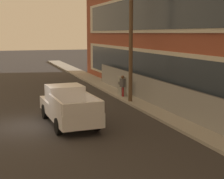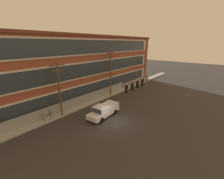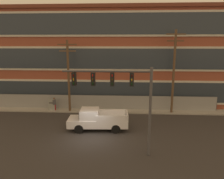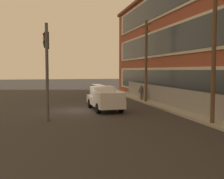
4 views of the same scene
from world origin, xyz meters
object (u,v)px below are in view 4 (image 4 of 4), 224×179
(utility_pole_midblock, at_px, (214,41))
(utility_pole_near_corner, at_px, (146,58))
(electrical_cabinet, at_px, (141,94))
(pedestrian_near_cabinet, at_px, (141,92))
(traffic_signal_mast, at_px, (47,50))
(pickup_truck_white, at_px, (104,99))

(utility_pole_midblock, bearing_deg, utility_pole_near_corner, -179.65)
(electrical_cabinet, xyz_separation_m, pedestrian_near_cabinet, (0.33, -0.09, 0.21))
(utility_pole_near_corner, bearing_deg, traffic_signal_mast, -57.79)
(utility_pole_midblock, bearing_deg, pickup_truck_white, -147.33)
(pedestrian_near_cabinet, bearing_deg, traffic_signal_mast, -50.94)
(pedestrian_near_cabinet, bearing_deg, utility_pole_near_corner, -4.11)
(pickup_truck_white, xyz_separation_m, pedestrian_near_cabinet, (-5.68, 5.18, 0.04))
(pickup_truck_white, bearing_deg, traffic_signal_mast, -63.78)
(traffic_signal_mast, relative_size, utility_pole_near_corner, 0.77)
(traffic_signal_mast, height_order, utility_pole_near_corner, utility_pole_near_corner)
(utility_pole_near_corner, bearing_deg, pedestrian_near_cabinet, 175.89)
(traffic_signal_mast, distance_m, utility_pole_near_corner, 11.43)
(traffic_signal_mast, relative_size, pedestrian_near_cabinet, 3.78)
(pickup_truck_white, bearing_deg, pedestrian_near_cabinet, 137.64)
(utility_pole_near_corner, distance_m, pedestrian_near_cabinet, 4.04)
(pickup_truck_white, relative_size, utility_pole_near_corner, 0.68)
(pickup_truck_white, distance_m, utility_pole_midblock, 10.36)
(traffic_signal_mast, xyz_separation_m, electrical_cabinet, (-8.29, 9.90, -4.02))
(utility_pole_midblock, bearing_deg, electrical_cabinet, 179.38)
(pickup_truck_white, relative_size, electrical_cabinet, 3.71)
(pedestrian_near_cabinet, bearing_deg, electrical_cabinet, 164.72)
(pickup_truck_white, bearing_deg, utility_pole_midblock, 32.67)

